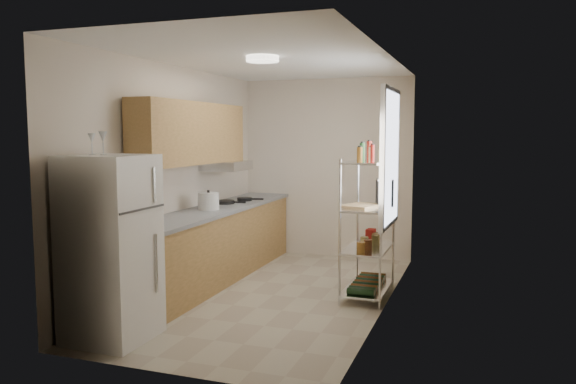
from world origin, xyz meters
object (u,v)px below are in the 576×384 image
refrigerator (111,248)px  frying_pan_large (225,202)px  cutting_board (362,206)px  rice_cooker (209,201)px  espresso_machine (384,192)px

refrigerator → frying_pan_large: refrigerator is taller
frying_pan_large → cutting_board: (1.92, -0.56, 0.10)m
rice_cooker → espresso_machine: espresso_machine is taller
refrigerator → rice_cooker: (-0.05, 1.95, 0.19)m
refrigerator → espresso_machine: 2.98m
rice_cooker → frying_pan_large: rice_cooker is taller
refrigerator → cutting_board: (1.81, 1.96, 0.21)m
cutting_board → espresso_machine: bearing=44.7°
rice_cooker → frying_pan_large: 0.58m
refrigerator → cutting_board: bearing=47.2°
frying_pan_large → cutting_board: bearing=-19.8°
refrigerator → cutting_board: size_ratio=4.05×
refrigerator → rice_cooker: bearing=91.4°
rice_cooker → cutting_board: bearing=0.4°
frying_pan_large → cutting_board: cutting_board is taller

